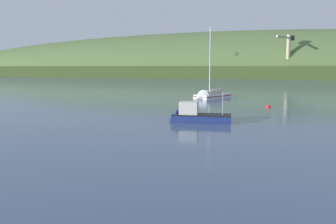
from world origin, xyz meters
TOP-DOWN VIEW (x-y plane):
  - far_shoreline_hill at (-35.53, 210.49)m, footprint 543.37×122.40m
  - dockside_crane at (-2.63, 175.96)m, footprint 6.44×14.62m
  - sailboat_near_mooring at (-5.00, 67.00)m, footprint 5.09×7.67m
  - fishing_boat_moored at (0.84, 43.12)m, footprint 5.90×3.14m
  - mooring_buoy_foreground at (5.34, 57.75)m, footprint 0.64×0.64m

SIDE VIEW (x-z plane):
  - mooring_buoy_foreground at x=5.34m, z-range -0.36..0.36m
  - sailboat_near_mooring at x=-5.00m, z-range -5.86..6.39m
  - far_shoreline_hill at x=-35.53m, z-range -24.21..24.78m
  - fishing_boat_moored at x=0.84m, z-range -1.29..2.11m
  - dockside_crane at x=-2.63m, z-range -0.16..18.47m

